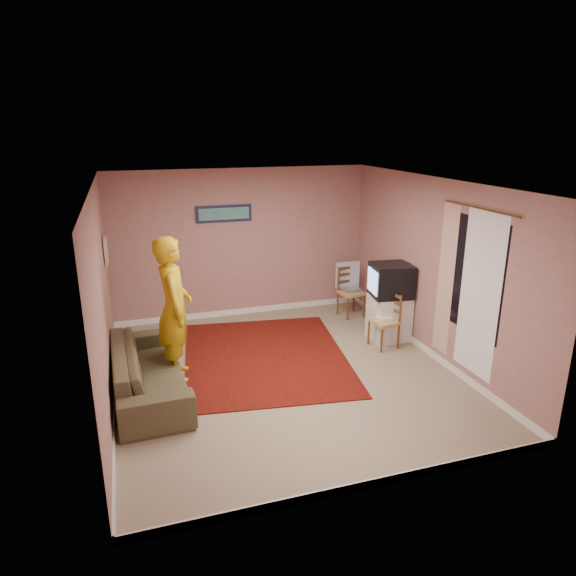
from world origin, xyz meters
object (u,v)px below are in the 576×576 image
object	(u,v)px
tv_cabinet	(389,317)
crt_tv	(391,280)
chair_a	(352,287)
person	(174,309)
sofa	(149,370)
chair_b	(385,315)

from	to	relation	value
tv_cabinet	crt_tv	xyz separation A→B (m)	(-0.01, 0.00, 0.62)
tv_cabinet	crt_tv	bearing A→B (deg)	171.96
chair_a	person	distance (m)	3.54
crt_tv	person	bearing A→B (deg)	-167.17
crt_tv	chair_a	bearing A→B (deg)	104.67
crt_tv	sofa	size ratio (longest dim) A/B	0.31
sofa	person	xyz separation A→B (m)	(0.40, 0.36, 0.66)
sofa	tv_cabinet	bearing A→B (deg)	-82.29
crt_tv	chair_b	bearing A→B (deg)	-121.96
tv_cabinet	chair_b	size ratio (longest dim) A/B	1.55
crt_tv	sofa	distance (m)	3.86
sofa	chair_a	bearing A→B (deg)	-65.78
tv_cabinet	sofa	xyz separation A→B (m)	(-3.75, -0.64, -0.04)
chair_a	tv_cabinet	bearing A→B (deg)	-92.86
chair_b	person	world-z (taller)	person
tv_cabinet	chair_a	world-z (taller)	chair_a
chair_a	person	size ratio (longest dim) A/B	0.25
chair_b	chair_a	bearing A→B (deg)	167.31
tv_cabinet	person	distance (m)	3.42
chair_a	sofa	xyz separation A→B (m)	(-3.61, -1.78, -0.23)
chair_a	person	world-z (taller)	person
chair_a	chair_b	size ratio (longest dim) A/B	1.04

